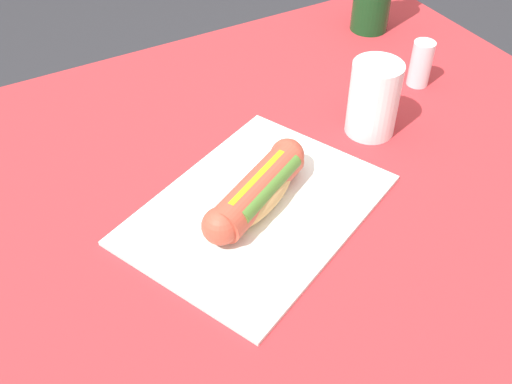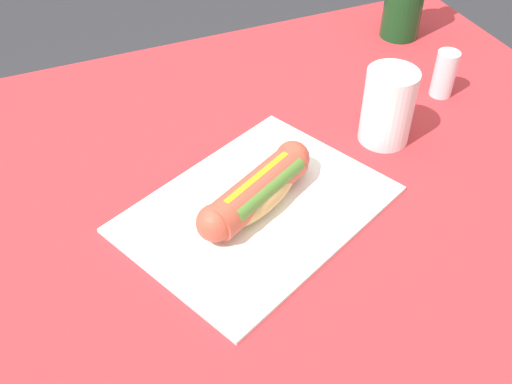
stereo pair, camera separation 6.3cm
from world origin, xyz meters
name	(u,v)px [view 1 (the left image)]	position (x,y,z in m)	size (l,w,h in m)	color
dining_table	(264,268)	(0.00, 0.00, 0.62)	(1.18, 0.94, 0.75)	brown
paper_wrapper	(256,207)	(0.01, 0.00, 0.75)	(0.34, 0.25, 0.01)	white
hot_dog	(257,190)	(0.01, 0.00, 0.78)	(0.19, 0.12, 0.05)	tan
drinking_cup	(374,99)	(-0.23, -0.07, 0.81)	(0.07, 0.07, 0.12)	white
salt_shaker	(421,64)	(-0.38, -0.14, 0.79)	(0.04, 0.04, 0.08)	silver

